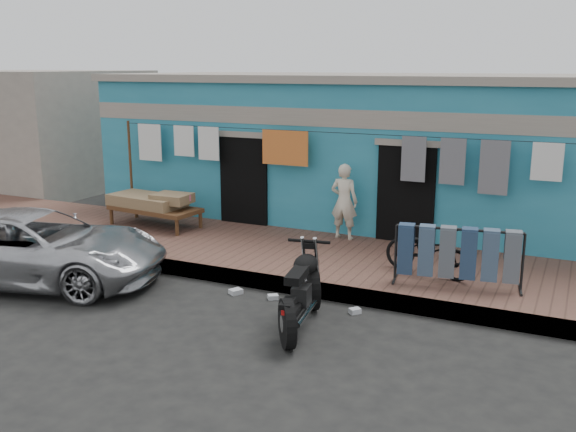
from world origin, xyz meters
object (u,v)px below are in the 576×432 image
(seated_person, at_px, (344,201))
(motorcycle, at_px, (301,288))
(car, at_px, (36,246))
(jeans_rack, at_px, (458,256))
(charpoy, at_px, (155,210))
(bicycle, at_px, (428,246))

(seated_person, xyz_separation_m, motorcycle, (0.78, -3.81, -0.43))
(car, bearing_deg, motorcycle, -104.79)
(motorcycle, relative_size, jeans_rack, 0.90)
(charpoy, distance_m, jeans_rack, 6.56)
(seated_person, bearing_deg, motorcycle, 101.93)
(bicycle, bearing_deg, charpoy, 96.59)
(seated_person, xyz_separation_m, bicycle, (2.01, -1.53, -0.25))
(car, relative_size, seated_person, 2.97)
(jeans_rack, bearing_deg, bicycle, 148.00)
(car, relative_size, jeans_rack, 2.18)
(motorcycle, bearing_deg, seated_person, 91.57)
(car, height_order, charpoy, car)
(motorcycle, height_order, jeans_rack, jeans_rack)
(motorcycle, bearing_deg, charpoy, 136.99)
(seated_person, bearing_deg, charpoy, 11.09)
(motorcycle, bearing_deg, jeans_rack, 38.05)
(bicycle, relative_size, motorcycle, 0.82)
(charpoy, bearing_deg, seated_person, 10.79)
(seated_person, xyz_separation_m, charpoy, (-3.93, -0.75, -0.39))
(bicycle, bearing_deg, jeans_rack, -107.96)
(car, bearing_deg, seated_person, -61.72)
(jeans_rack, bearing_deg, motorcycle, -131.89)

